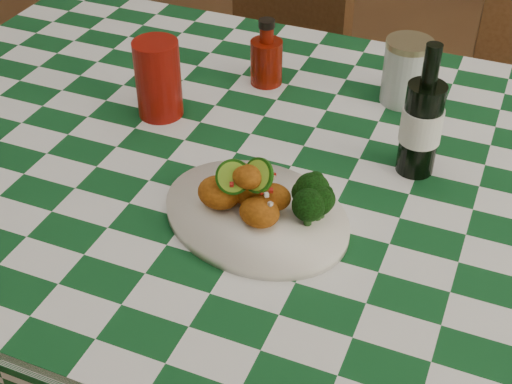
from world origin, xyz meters
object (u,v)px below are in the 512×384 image
at_px(red_tumbler, 158,79).
at_px(ketchup_bottle, 266,52).
at_px(beer_bottle, 424,111).
at_px(fried_chicken_pile, 250,188).
at_px(dining_table, 285,320).
at_px(plate, 256,215).
at_px(mason_jar, 406,71).
at_px(wooden_chair_left, 243,97).

bearing_deg(red_tumbler, ketchup_bottle, 53.05).
relative_size(red_tumbler, ketchup_bottle, 1.09).
bearing_deg(ketchup_bottle, beer_bottle, -27.69).
bearing_deg(fried_chicken_pile, beer_bottle, 47.34).
relative_size(dining_table, red_tumbler, 11.22).
bearing_deg(ketchup_bottle, plate, -70.25).
bearing_deg(ketchup_bottle, mason_jar, 7.36).
height_order(plate, wooden_chair_left, wooden_chair_left).
bearing_deg(dining_table, red_tumbler, 167.28).
height_order(red_tumbler, ketchup_bottle, red_tumbler).
relative_size(red_tumbler, beer_bottle, 0.64).
bearing_deg(wooden_chair_left, ketchup_bottle, -39.84).
relative_size(plate, fried_chicken_pile, 2.38).
height_order(red_tumbler, mason_jar, red_tumbler).
bearing_deg(wooden_chair_left, red_tumbler, -59.61).
xyz_separation_m(red_tumbler, wooden_chair_left, (-0.10, 0.62, -0.40)).
xyz_separation_m(beer_bottle, wooden_chair_left, (-0.59, 0.62, -0.44)).
bearing_deg(beer_bottle, ketchup_bottle, 152.31).
distance_m(dining_table, fried_chicken_pile, 0.48).
bearing_deg(dining_table, plate, -90.45).
xyz_separation_m(fried_chicken_pile, mason_jar, (0.14, 0.44, 0.00)).
bearing_deg(wooden_chair_left, mason_jar, -16.80).
bearing_deg(plate, wooden_chair_left, 114.75).
bearing_deg(wooden_chair_left, fried_chicken_pile, -44.71).
bearing_deg(ketchup_bottle, dining_table, -59.66).
height_order(fried_chicken_pile, red_tumbler, red_tumbler).
distance_m(beer_bottle, wooden_chair_left, 0.96).
height_order(dining_table, mason_jar, mason_jar).
relative_size(ketchup_bottle, beer_bottle, 0.58).
xyz_separation_m(fried_chicken_pile, red_tumbler, (-0.28, 0.22, 0.01)).
distance_m(fried_chicken_pile, mason_jar, 0.46).
distance_m(ketchup_bottle, mason_jar, 0.27).
relative_size(dining_table, wooden_chair_left, 1.81).
relative_size(mason_jar, beer_bottle, 0.55).
distance_m(red_tumbler, wooden_chair_left, 0.75).
xyz_separation_m(plate, mason_jar, (0.13, 0.44, 0.05)).
distance_m(ketchup_bottle, beer_bottle, 0.39).
bearing_deg(fried_chicken_pile, ketchup_bottle, 108.53).
relative_size(beer_bottle, wooden_chair_left, 0.25).
height_order(ketchup_bottle, mason_jar, ketchup_bottle).
distance_m(plate, mason_jar, 0.46).
bearing_deg(dining_table, ketchup_bottle, 120.34).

